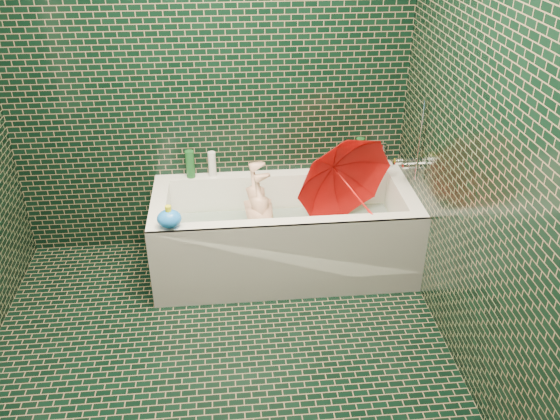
{
  "coord_description": "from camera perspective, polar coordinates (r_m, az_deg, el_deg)",
  "views": [
    {
      "loc": [
        0.1,
        -2.29,
        2.39
      ],
      "look_at": [
        0.4,
        0.82,
        0.56
      ],
      "focal_mm": 38.0,
      "sensor_mm": 36.0,
      "label": 1
    }
  ],
  "objects": [
    {
      "name": "child",
      "position": [
        3.88,
        -1.57,
        -2.08
      ],
      "size": [
        0.94,
        0.37,
        0.28
      ],
      "primitive_type": "imported",
      "rotation": [
        -1.51,
        0.0,
        -1.53
      ],
      "color": "#DDA68A",
      "rests_on": "bathtub"
    },
    {
      "name": "water",
      "position": [
        3.93,
        0.39,
        -1.78
      ],
      "size": [
        1.48,
        0.53,
        0.0
      ],
      "primitive_type": "cube",
      "color": "silver",
      "rests_on": "bathtub"
    },
    {
      "name": "bottle_right_pump",
      "position": [
        4.19,
        9.77,
        5.18
      ],
      "size": [
        0.06,
        0.06,
        0.18
      ],
      "primitive_type": "cylinder",
      "rotation": [
        0.0,
        0.0,
        -0.23
      ],
      "color": "silver",
      "rests_on": "bathtub"
    },
    {
      "name": "bottle_right_tall",
      "position": [
        4.12,
        7.66,
        5.34
      ],
      "size": [
        0.07,
        0.07,
        0.24
      ],
      "primitive_type": "cylinder",
      "rotation": [
        0.0,
        0.0,
        -0.26
      ],
      "color": "#164D20",
      "rests_on": "bathtub"
    },
    {
      "name": "wall_right",
      "position": [
        2.83,
        20.2,
        4.59
      ],
      "size": [
        0.0,
        2.8,
        2.8
      ],
      "primitive_type": "plane",
      "rotation": [
        1.57,
        0.0,
        -1.57
      ],
      "color": "black",
      "rests_on": "floor"
    },
    {
      "name": "soap_bottle_b",
      "position": [
        4.2,
        9.84,
        3.87
      ],
      "size": [
        0.1,
        0.1,
        0.2
      ],
      "primitive_type": "imported",
      "rotation": [
        0.0,
        0.0,
        0.11
      ],
      "color": "#451D6E",
      "rests_on": "bathtub"
    },
    {
      "name": "soap_bottle_a",
      "position": [
        4.24,
        10.26,
        4.04
      ],
      "size": [
        0.1,
        0.1,
        0.23
      ],
      "primitive_type": "imported",
      "rotation": [
        0.0,
        0.0,
        -0.15
      ],
      "color": "white",
      "rests_on": "bathtub"
    },
    {
      "name": "soap_bottle_c",
      "position": [
        4.21,
        8.74,
        4.01
      ],
      "size": [
        0.14,
        0.14,
        0.16
      ],
      "primitive_type": "imported",
      "rotation": [
        0.0,
        0.0,
        -0.18
      ],
      "color": "#164D20",
      "rests_on": "bathtub"
    },
    {
      "name": "umbrella",
      "position": [
        3.79,
        6.98,
        1.87
      ],
      "size": [
        0.99,
        0.9,
        0.93
      ],
      "primitive_type": "imported",
      "rotation": [
        0.26,
        -0.52,
        0.21
      ],
      "color": "red",
      "rests_on": "bathtub"
    },
    {
      "name": "rubber_duck",
      "position": [
        4.18,
        8.45,
        4.52
      ],
      "size": [
        0.13,
        0.1,
        0.1
      ],
      "rotation": [
        0.0,
        0.0,
        -0.29
      ],
      "color": "yellow",
      "rests_on": "bathtub"
    },
    {
      "name": "floor",
      "position": [
        3.31,
        -5.79,
        -16.09
      ],
      "size": [
        2.8,
        2.8,
        0.0
      ],
      "primitive_type": "plane",
      "color": "black",
      "rests_on": "ground"
    },
    {
      "name": "faucet",
      "position": [
        3.86,
        12.58,
        4.78
      ],
      "size": [
        0.18,
        0.19,
        0.55
      ],
      "color": "silver",
      "rests_on": "wall_right"
    },
    {
      "name": "bath_mat",
      "position": [
        4.01,
        0.39,
        -3.52
      ],
      "size": [
        1.35,
        0.47,
        0.01
      ],
      "primitive_type": "cube",
      "color": "green",
      "rests_on": "bathtub"
    },
    {
      "name": "bathtub",
      "position": [
        3.97,
        0.42,
        -3.0
      ],
      "size": [
        1.7,
        0.75,
        0.55
      ],
      "color": "white",
      "rests_on": "floor"
    },
    {
      "name": "wall_back",
      "position": [
        3.86,
        -6.97,
        12.93
      ],
      "size": [
        2.8,
        0.0,
        2.8
      ],
      "primitive_type": "plane",
      "rotation": [
        1.57,
        0.0,
        0.0
      ],
      "color": "black",
      "rests_on": "floor"
    },
    {
      "name": "bath_toy",
      "position": [
        3.5,
        -10.61,
        -0.81
      ],
      "size": [
        0.18,
        0.16,
        0.14
      ],
      "rotation": [
        0.0,
        0.0,
        -0.4
      ],
      "color": "#1B7AFB",
      "rests_on": "bathtub"
    },
    {
      "name": "bottle_left_tall",
      "position": [
        4.04,
        -8.64,
        4.39
      ],
      "size": [
        0.08,
        0.08,
        0.19
      ],
      "primitive_type": "cylinder",
      "rotation": [
        0.0,
        0.0,
        -0.36
      ],
      "color": "#164D20",
      "rests_on": "bathtub"
    },
    {
      "name": "bottle_left_short",
      "position": [
        4.04,
        -6.55,
        4.4
      ],
      "size": [
        0.07,
        0.07,
        0.18
      ],
      "primitive_type": "cylinder",
      "rotation": [
        0.0,
        0.0,
        0.34
      ],
      "color": "white",
      "rests_on": "bathtub"
    }
  ]
}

